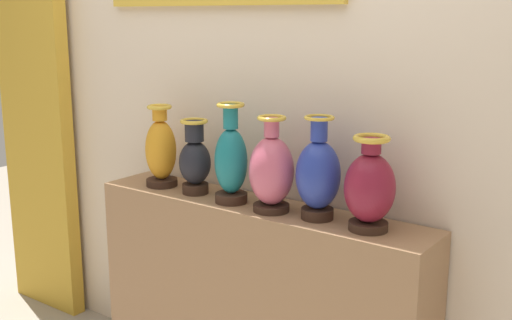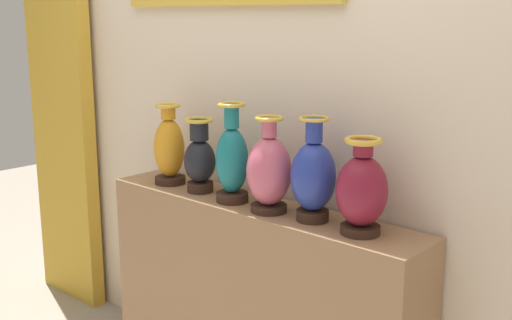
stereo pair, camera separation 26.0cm
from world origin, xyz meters
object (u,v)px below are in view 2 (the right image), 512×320
Objects in this scene: vase_teal at (232,160)px; vase_cobalt at (313,176)px; vase_onyx at (200,159)px; vase_amber at (169,148)px; vase_rose at (269,171)px; vase_burgundy at (362,190)px.

vase_teal is 0.40m from vase_cobalt.
vase_cobalt reaches higher than vase_onyx.
vase_teal is at bearing -2.58° from vase_amber.
vase_teal is 0.20m from vase_rose.
vase_amber is 1.04m from vase_burgundy.
vase_amber reaches higher than vase_burgundy.
vase_onyx is 0.42m from vase_rose.
vase_amber is 0.42m from vase_teal.
vase_rose is 1.10× the size of vase_burgundy.
vase_teal is (0.42, -0.02, 0.01)m from vase_amber.
vase_teal is at bearing -176.69° from vase_cobalt.
vase_rose reaches higher than vase_onyx.
vase_cobalt is at bearing 3.31° from vase_teal.
vase_burgundy is (0.62, 0.02, -0.02)m from vase_teal.
vase_cobalt is at bearing 178.61° from vase_burgundy.
vase_onyx is (0.21, -0.00, -0.02)m from vase_amber.
vase_cobalt is 1.14× the size of vase_burgundy.
vase_amber is at bearing 178.78° from vase_onyx.
vase_teal reaches higher than vase_amber.
vase_rose reaches higher than vase_burgundy.
vase_cobalt reaches higher than vase_burgundy.
vase_cobalt is (0.61, 0.01, 0.02)m from vase_onyx.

